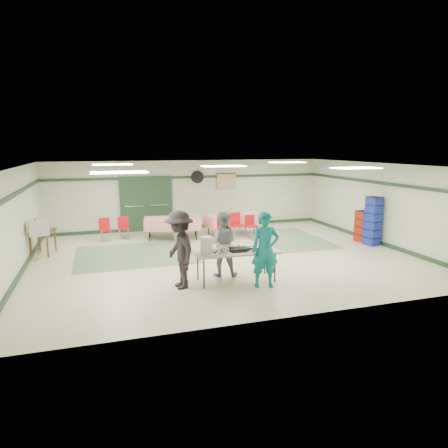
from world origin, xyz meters
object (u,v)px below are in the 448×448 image
object	(u,v)px
volunteer_dark	(180,250)
dining_table_a	(231,220)
chair_a	(236,223)
chair_d	(181,226)
chair_loose_a	(123,225)
volunteer_teal	(265,250)
broom	(37,238)
crate_stack_red	(363,226)
printer_table	(43,234)
chair_c	(251,224)
crate_stack_blue_b	(373,221)
chair_loose_b	(105,227)
office_printer	(39,228)
volunteer_grey	(222,244)
crate_stack_blue_a	(371,227)
serving_table	(236,252)
chair_b	(223,225)
dining_table_b	(173,223)

from	to	relation	value
volunteer_dark	dining_table_a	bearing A→B (deg)	142.44
chair_a	chair_d	world-z (taller)	chair_a
chair_loose_a	chair_a	bearing A→B (deg)	-16.18
volunteer_teal	broom	distance (m)	6.76
crate_stack_red	printer_table	size ratio (longest dim) A/B	1.06
chair_c	printer_table	size ratio (longest dim) A/B	0.79
crate_stack_blue_b	dining_table_a	bearing A→B (deg)	143.67
dining_table_a	chair_loose_b	bearing A→B (deg)	166.70
office_printer	volunteer_grey	bearing A→B (deg)	-44.46
crate_stack_blue_a	office_printer	distance (m)	10.38
volunteer_grey	chair_loose_a	xyz separation A→B (m)	(-2.13, 4.95, -0.34)
serving_table	crate_stack_blue_a	world-z (taller)	crate_stack_blue_a
volunteer_dark	office_printer	xyz separation A→B (m)	(-3.40, 3.45, 0.04)
crate_stack_blue_b	broom	world-z (taller)	crate_stack_blue_b
volunteer_dark	chair_loose_b	world-z (taller)	volunteer_dark
chair_b	broom	size ratio (longest dim) A/B	0.66
crate_stack_red	broom	xyz separation A→B (m)	(-10.38, 0.92, 0.09)
dining_table_b	chair_d	xyz separation A→B (m)	(0.17, -0.57, -0.02)
volunteer_dark	office_printer	distance (m)	4.84
crate_stack_red	office_printer	distance (m)	10.34
office_printer	chair_b	bearing A→B (deg)	-2.47
volunteer_teal	broom	world-z (taller)	volunteer_teal
volunteer_grey	crate_stack_blue_b	xyz separation A→B (m)	(5.71, 1.56, -0.02)
volunteer_teal	volunteer_dark	distance (m)	1.97
volunteer_grey	chair_d	world-z (taller)	volunteer_grey
chair_b	broom	world-z (taller)	broom
chair_a	crate_stack_blue_a	bearing A→B (deg)	-38.10
serving_table	crate_stack_blue_b	size ratio (longest dim) A/B	1.27
chair_d	chair_loose_b	distance (m)	2.62
volunteer_dark	crate_stack_blue_b	size ratio (longest dim) A/B	1.12
chair_c	crate_stack_blue_b	world-z (taller)	crate_stack_blue_b
serving_table	volunteer_teal	bearing A→B (deg)	-47.16
dining_table_b	chair_loose_a	size ratio (longest dim) A/B	2.62
chair_b	crate_stack_red	world-z (taller)	crate_stack_red
dining_table_b	broom	world-z (taller)	broom
chair_c	serving_table	bearing A→B (deg)	-121.30
crate_stack_blue_a	volunteer_dark	bearing A→B (deg)	-162.18
printer_table	serving_table	bearing A→B (deg)	-29.10
volunteer_teal	chair_b	world-z (taller)	volunteer_teal
volunteer_dark	dining_table_b	xyz separation A→B (m)	(0.74, 5.05, -0.34)
dining_table_b	chair_c	distance (m)	2.80
serving_table	dining_table_b	bearing A→B (deg)	98.87
chair_a	volunteer_grey	bearing A→B (deg)	-122.31
volunteer_teal	broom	size ratio (longest dim) A/B	1.46
chair_loose_b	crate_stack_red	xyz separation A→B (m)	(8.47, -2.68, 0.04)
chair_a	crate_stack_blue_b	xyz separation A→B (m)	(3.97, -2.35, 0.25)
dining_table_b	office_printer	xyz separation A→B (m)	(-4.13, -1.60, 0.38)
chair_b	serving_table	bearing A→B (deg)	-125.95
crate_stack_blue_b	chair_loose_a	bearing A→B (deg)	156.60
chair_loose_a	volunteer_grey	bearing A→B (deg)	-67.82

